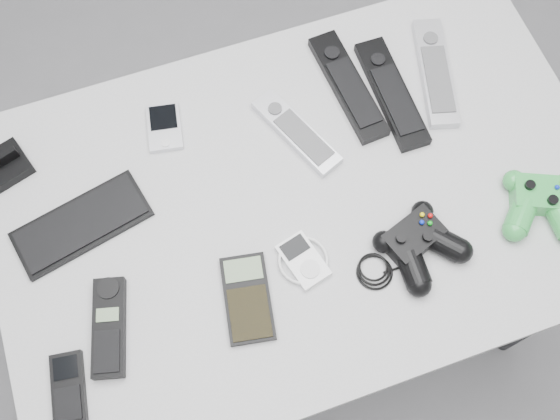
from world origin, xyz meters
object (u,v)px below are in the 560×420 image
object	(u,v)px
pda_keyboard	(82,224)
remote_silver_b	(435,72)
calculator	(247,298)
mp3_player	(303,260)
desk	(301,211)
mobile_phone	(68,388)
controller_black	(419,243)
cordless_handset	(109,327)
controller_green	(542,202)
pda	(164,127)
remote_black_a	(348,85)
remote_silver_a	(296,132)
remote_black_b	(392,93)

from	to	relation	value
pda_keyboard	remote_silver_b	size ratio (longest dim) A/B	0.99
calculator	mp3_player	xyz separation A→B (m)	(0.11, 0.03, 0.00)
desk	mobile_phone	distance (m)	0.51
remote_silver_b	mobile_phone	xyz separation A→B (m)	(-0.80, -0.35, -0.00)
controller_black	cordless_handset	bearing A→B (deg)	157.49
remote_silver_b	cordless_handset	xyz separation A→B (m)	(-0.71, -0.28, 0.00)
remote_silver_b	mobile_phone	size ratio (longest dim) A/B	2.10
calculator	mp3_player	size ratio (longest dim) A/B	1.62
mp3_player	pda_keyboard	bearing A→B (deg)	136.54
desk	controller_green	distance (m)	0.43
pda	controller_green	distance (m)	0.69
desk	remote_silver_b	world-z (taller)	remote_silver_b
mp3_player	desk	bearing A→B (deg)	56.12
pda_keyboard	pda	bearing A→B (deg)	23.61
mobile_phone	controller_black	distance (m)	0.62
calculator	controller_green	distance (m)	0.54
desk	pda_keyboard	world-z (taller)	pda_keyboard
mobile_phone	controller_green	xyz separation A→B (m)	(0.85, 0.03, 0.01)
pda	mp3_player	world-z (taller)	mp3_player
pda_keyboard	controller_black	bearing A→B (deg)	-35.83
remote_black_a	remote_silver_b	world-z (taller)	same
remote_black_a	controller_black	xyz separation A→B (m)	(-0.01, -0.34, 0.01)
cordless_handset	remote_black_a	bearing A→B (deg)	43.90
remote_silver_a	remote_black_b	world-z (taller)	remote_black_b
cordless_handset	mp3_player	bearing A→B (deg)	15.31
pda	remote_silver_a	size ratio (longest dim) A/B	0.48
cordless_handset	calculator	world-z (taller)	cordless_handset
remote_silver_a	remote_silver_b	bearing A→B (deg)	-15.56
cordless_handset	controller_black	xyz separation A→B (m)	(0.54, -0.04, 0.01)
controller_black	remote_black_a	bearing A→B (deg)	70.48
remote_silver_a	controller_green	size ratio (longest dim) A/B	1.35
pda	mobile_phone	size ratio (longest dim) A/B	0.84
remote_silver_a	remote_silver_b	world-z (taller)	remote_silver_b
remote_black_a	remote_black_b	size ratio (longest dim) A/B	1.01
remote_black_a	mp3_player	size ratio (longest dim) A/B	2.64
pda	remote_black_a	size ratio (longest dim) A/B	0.39
remote_black_b	controller_black	size ratio (longest dim) A/B	1.03
pda_keyboard	controller_green	world-z (taller)	controller_green
pda_keyboard	mobile_phone	bearing A→B (deg)	-119.45
remote_black_a	controller_black	size ratio (longest dim) A/B	1.04
pda	remote_black_b	distance (m)	0.43
remote_black_a	mobile_phone	distance (m)	0.73
remote_silver_a	controller_black	world-z (taller)	controller_black
controller_black	controller_green	size ratio (longest dim) A/B	1.60
pda	remote_black_b	bearing A→B (deg)	0.79
pda_keyboard	mp3_player	distance (m)	0.39
remote_silver_a	mp3_player	bearing A→B (deg)	-129.33
remote_silver_a	remote_black_a	distance (m)	0.14
remote_black_b	remote_black_a	bearing A→B (deg)	150.52
remote_silver_a	calculator	xyz separation A→B (m)	(-0.18, -0.27, -0.00)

